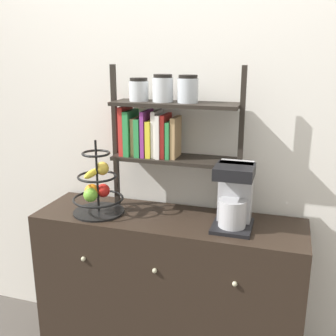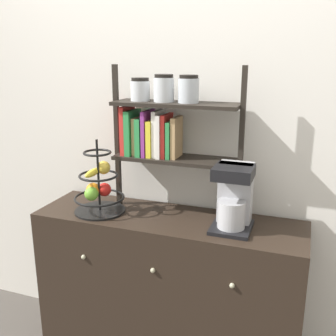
% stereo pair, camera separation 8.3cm
% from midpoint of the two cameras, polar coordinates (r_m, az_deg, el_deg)
% --- Properties ---
extents(wall_back, '(7.00, 0.05, 2.60)m').
position_cam_midpoint_polar(wall_back, '(2.12, 0.78, 6.37)').
color(wall_back, silver).
rests_on(wall_back, ground_plane).
extents(sideboard, '(1.38, 0.42, 0.86)m').
position_cam_midpoint_polar(sideboard, '(2.22, -1.19, -17.45)').
color(sideboard, black).
rests_on(sideboard, ground_plane).
extents(coffee_maker, '(0.19, 0.22, 0.31)m').
position_cam_midpoint_polar(coffee_maker, '(1.89, 8.34, -4.03)').
color(coffee_maker, black).
rests_on(coffee_maker, sideboard).
extents(fruit_stand, '(0.27, 0.27, 0.39)m').
position_cam_midpoint_polar(fruit_stand, '(2.08, -11.38, -3.10)').
color(fruit_stand, black).
rests_on(fruit_stand, sideboard).
extents(shelf_hutch, '(0.69, 0.20, 0.76)m').
position_cam_midpoint_polar(shelf_hutch, '(2.00, -2.30, 6.31)').
color(shelf_hutch, black).
rests_on(shelf_hutch, sideboard).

